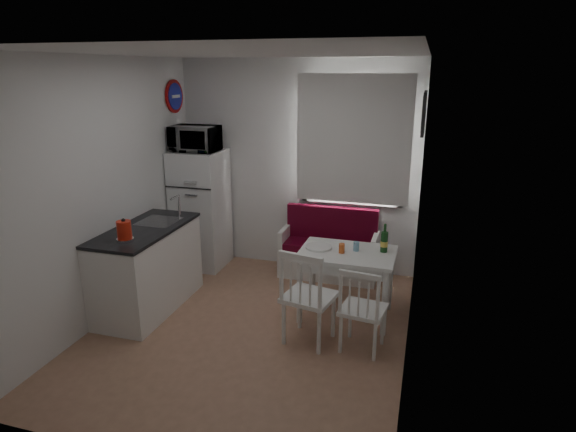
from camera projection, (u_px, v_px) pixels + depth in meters
name	position (u px, v px, depth m)	size (l,w,h in m)	color
floor	(250.00, 329.00, 4.76)	(3.00, 3.50, 0.02)	#9F7054
ceiling	(243.00, 53.00, 4.00)	(3.00, 3.50, 0.02)	white
wall_back	(297.00, 167.00, 5.98)	(3.00, 0.02, 2.60)	white
wall_front	(137.00, 281.00, 2.77)	(3.00, 0.02, 2.60)	white
wall_left	(106.00, 192.00, 4.78)	(0.02, 3.50, 2.60)	white
wall_right	(416.00, 217.00, 3.98)	(0.02, 3.50, 2.60)	white
window	(354.00, 144.00, 5.67)	(1.22, 0.06, 1.47)	white
curtain	(353.00, 140.00, 5.59)	(1.35, 0.02, 1.50)	white
kitchen_counter	(148.00, 268.00, 5.09)	(0.62, 1.32, 1.16)	white
wall_sign	(175.00, 96.00, 5.86)	(0.40, 0.40, 0.03)	#19229B
picture_frame	(424.00, 113.00, 4.77)	(0.04, 0.52, 0.42)	black
bench	(329.00, 254.00, 5.93)	(1.19, 0.46, 0.85)	white
dining_table	(347.00, 259.00, 4.85)	(0.96, 0.67, 0.71)	white
chair_left	(307.00, 289.00, 4.32)	(0.51, 0.50, 0.50)	white
chair_right	(362.00, 302.00, 4.22)	(0.43, 0.42, 0.44)	white
fridge	(201.00, 209.00, 6.14)	(0.60, 0.60, 1.51)	white
microwave	(195.00, 139.00, 5.83)	(0.56, 0.38, 0.31)	white
kettle	(124.00, 230.00, 4.55)	(0.16, 0.16, 0.22)	red
wine_bottle	(384.00, 238.00, 4.78)	(0.07, 0.07, 0.29)	#164519
drinking_glass_orange	(342.00, 248.00, 4.78)	(0.06, 0.06, 0.10)	orange
drinking_glass_blue	(356.00, 246.00, 4.83)	(0.06, 0.06, 0.10)	#79B1CE
plate	(319.00, 247.00, 4.92)	(0.27, 0.27, 0.02)	white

